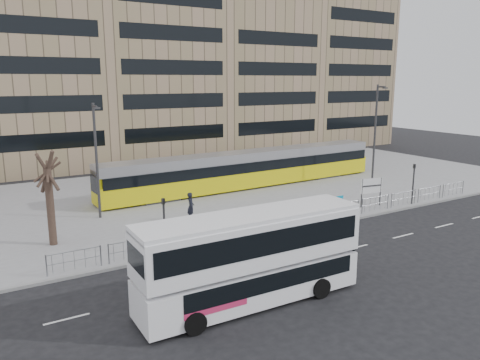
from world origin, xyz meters
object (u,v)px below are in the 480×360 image
double_decker_bus (251,255)px  ad_panel (338,206)px  traffic_light_east (414,179)px  lamp_post_east (375,131)px  tram (248,169)px  traffic_light_west (164,218)px  station_sign (371,187)px  lamp_post_west (97,156)px  pedestrian (191,207)px  bare_tree (45,148)px

double_decker_bus → ad_panel: size_ratio=6.27×
traffic_light_east → lamp_post_east: bearing=84.1°
tram → traffic_light_west: (-12.62, -11.52, 0.38)m
double_decker_bus → lamp_post_east: 25.94m
tram → ad_panel: bearing=-92.0°
station_sign → traffic_light_east: size_ratio=0.69×
station_sign → lamp_post_east: 8.73m
double_decker_bus → lamp_post_west: bearing=99.3°
tram → lamp_post_west: (-13.88, -2.91, 2.69)m
lamp_post_west → lamp_post_east: size_ratio=0.88×
double_decker_bus → traffic_light_east: bearing=21.4°
tram → pedestrian: (-8.81, -6.75, -0.62)m
station_sign → ad_panel: station_sign is taller
traffic_light_east → lamp_post_east: (2.71, 6.57, 2.87)m
station_sign → bare_tree: size_ratio=0.29×
pedestrian → traffic_light_west: traffic_light_west is taller
pedestrian → lamp_post_west: (-5.07, 3.84, 3.31)m
tram → bare_tree: bare_tree is taller
pedestrian → lamp_post_east: bearing=-64.2°
pedestrian → lamp_post_east: (19.09, 1.80, 3.87)m
pedestrian → station_sign: bearing=-85.0°
station_sign → ad_panel: (-4.38, -1.19, -0.54)m
traffic_light_west → lamp_post_west: bearing=79.9°
tram → lamp_post_east: bearing=-27.5°
double_decker_bus → pedestrian: bearing=77.9°
station_sign → lamp_post_east: bearing=52.4°
traffic_light_east → bare_tree: (-25.20, 4.63, 3.62)m
ad_panel → lamp_post_west: 16.65m
ad_panel → traffic_light_west: 12.61m
double_decker_bus → station_sign: 17.92m
traffic_light_west → traffic_light_east: same height
traffic_light_east → bare_tree: bearing=-173.9°
tram → lamp_post_east: 11.87m
tram → traffic_light_west: bearing=-139.3°
tram → traffic_light_west: 17.09m
tram → ad_panel: size_ratio=16.91×
ad_panel → pedestrian: size_ratio=0.82×
double_decker_bus → pedestrian: double_decker_bus is taller
tram → lamp_post_west: bearing=-169.9°
lamp_post_west → ad_panel: bearing=-32.1°
tram → traffic_light_east: 13.80m
ad_panel → lamp_post_west: lamp_post_west is taller
double_decker_bus → ad_panel: bearing=32.5°
station_sign → traffic_light_west: size_ratio=0.69×
station_sign → lamp_post_east: size_ratio=0.24×
ad_panel → lamp_post_east: 12.88m
station_sign → lamp_post_east: (5.95, 5.43, 3.36)m
station_sign → bare_tree: bare_tree is taller
ad_panel → pedestrian: bearing=151.1°
traffic_light_west → bare_tree: bearing=118.8°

